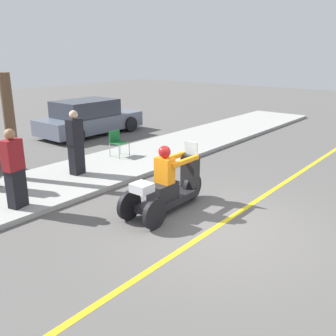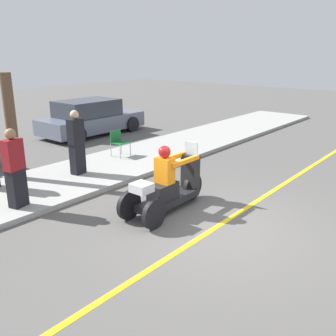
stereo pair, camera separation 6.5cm
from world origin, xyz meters
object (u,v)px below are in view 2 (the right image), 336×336
parked_car_lot_far (91,118)px  spectator_with_child (77,144)px  spectator_end_of_line (15,170)px  tree_trunk (12,127)px  motorcycle_trike (168,188)px  folding_chair_curbside (118,141)px

parked_car_lot_far → spectator_with_child: bearing=-132.8°
spectator_with_child → spectator_end_of_line: bearing=-159.1°
tree_trunk → parked_car_lot_far: bearing=32.3°
motorcycle_trike → spectator_end_of_line: spectator_end_of_line is taller
motorcycle_trike → folding_chair_curbside: (2.15, 3.86, 0.09)m
folding_chair_curbside → parked_car_lot_far: parked_car_lot_far is taller
spectator_end_of_line → tree_trunk: tree_trunk is taller
motorcycle_trike → spectator_end_of_line: bearing=130.1°
folding_chair_curbside → parked_car_lot_far: (1.93, 3.73, 0.06)m
motorcycle_trike → parked_car_lot_far: size_ratio=0.53×
motorcycle_trike → parked_car_lot_far: bearing=61.7°
folding_chair_curbside → tree_trunk: tree_trunk is taller
parked_car_lot_far → tree_trunk: (-5.20, -3.29, 0.81)m
motorcycle_trike → tree_trunk: bearing=104.6°
tree_trunk → motorcycle_trike: bearing=-75.4°
parked_car_lot_far → tree_trunk: size_ratio=1.62×
motorcycle_trike → spectator_with_child: spectator_with_child is taller
folding_chair_curbside → parked_car_lot_far: size_ratio=0.18×
spectator_end_of_line → parked_car_lot_far: bearing=39.5°
spectator_with_child → tree_trunk: tree_trunk is taller
spectator_with_child → tree_trunk: size_ratio=0.64×
spectator_with_child → folding_chair_curbside: 2.08m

